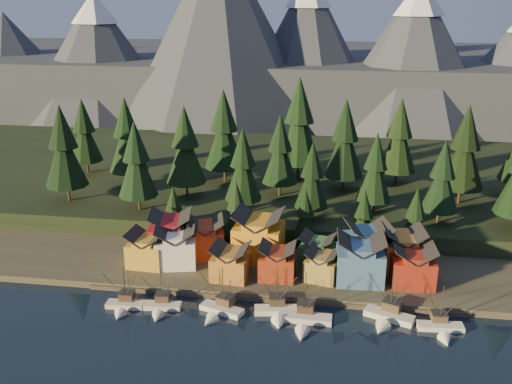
# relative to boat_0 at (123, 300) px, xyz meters

# --- Properties ---
(ground) EXTENTS (500.00, 500.00, 0.00)m
(ground) POSITION_rel_boat_0_xyz_m (29.68, -7.80, -2.01)
(ground) COLOR black
(ground) RESTS_ON ground
(shore_strip) EXTENTS (400.00, 50.00, 1.50)m
(shore_strip) POSITION_rel_boat_0_xyz_m (29.68, 32.20, -1.26)
(shore_strip) COLOR #3A362A
(shore_strip) RESTS_ON ground
(hillside) EXTENTS (420.00, 100.00, 6.00)m
(hillside) POSITION_rel_boat_0_xyz_m (29.68, 82.20, 0.99)
(hillside) COLOR black
(hillside) RESTS_ON ground
(dock) EXTENTS (80.00, 4.00, 1.00)m
(dock) POSITION_rel_boat_0_xyz_m (29.68, 8.70, -1.51)
(dock) COLOR #4F4338
(dock) RESTS_ON ground
(mountain_ridge) EXTENTS (560.00, 190.00, 90.00)m
(mountain_ridge) POSITION_rel_boat_0_xyz_m (25.48, 205.79, 24.04)
(mountain_ridge) COLOR #3F4351
(mountain_ridge) RESTS_ON ground
(boat_0) EXTENTS (8.02, 8.67, 10.11)m
(boat_0) POSITION_rel_boat_0_xyz_m (0.00, 0.00, 0.00)
(boat_0) COLOR beige
(boat_0) RESTS_ON ground
(boat_1) EXTENTS (8.32, 8.95, 9.88)m
(boat_1) POSITION_rel_boat_0_xyz_m (7.60, 0.60, -0.10)
(boat_1) COLOR beige
(boat_1) RESTS_ON ground
(boat_2) EXTENTS (9.68, 10.17, 10.96)m
(boat_2) POSITION_rel_boat_0_xyz_m (19.69, 0.89, 0.09)
(boat_2) COLOR beige
(boat_2) RESTS_ON ground
(boat_3) EXTENTS (9.77, 10.38, 10.92)m
(boat_3) POSITION_rel_boat_0_xyz_m (31.36, 2.22, 0.06)
(boat_3) COLOR white
(boat_3) RESTS_ON ground
(boat_4) EXTENTS (11.06, 12.00, 11.35)m
(boat_4) POSITION_rel_boat_0_xyz_m (36.82, -0.24, 0.01)
(boat_4) COLOR silver
(boat_4) RESTS_ON ground
(boat_5) EXTENTS (10.43, 10.98, 12.05)m
(boat_5) POSITION_rel_boat_0_xyz_m (53.03, 3.20, 0.32)
(boat_5) COLOR silver
(boat_5) RESTS_ON ground
(boat_6) EXTENTS (9.09, 9.80, 10.02)m
(boat_6) POSITION_rel_boat_0_xyz_m (62.95, 0.89, -0.15)
(boat_6) COLOR white
(boat_6) RESTS_ON ground
(house_front_0) EXTENTS (8.74, 8.32, 8.30)m
(house_front_0) POSITION_rel_boat_0_xyz_m (-0.54, 17.33, 3.85)
(house_front_0) COLOR #B1882D
(house_front_0) RESTS_ON shore_strip
(house_front_1) EXTENTS (10.70, 10.42, 9.40)m
(house_front_1) POSITION_rel_boat_0_xyz_m (5.91, 18.50, 4.42)
(house_front_1) COLOR silver
(house_front_1) RESTS_ON shore_strip
(house_front_2) EXTENTS (8.47, 8.53, 7.72)m
(house_front_2) POSITION_rel_boat_0_xyz_m (19.60, 13.95, 3.54)
(house_front_2) COLOR #A7692B
(house_front_2) RESTS_ON shore_strip
(house_front_3) EXTENTS (7.84, 7.48, 7.92)m
(house_front_3) POSITION_rel_boat_0_xyz_m (29.82, 15.46, 3.64)
(house_front_3) COLOR maroon
(house_front_3) RESTS_ON shore_strip
(house_front_4) EXTENTS (8.36, 8.77, 7.02)m
(house_front_4) POSITION_rel_boat_0_xyz_m (39.62, 16.40, 3.17)
(house_front_4) COLOR olive
(house_front_4) RESTS_ON shore_strip
(house_front_5) EXTENTS (10.53, 9.67, 10.58)m
(house_front_5) POSITION_rel_boat_0_xyz_m (47.69, 16.46, 5.04)
(house_front_5) COLOR #3D6392
(house_front_5) RESTS_ON shore_strip
(house_front_6) EXTENTS (9.39, 8.92, 8.94)m
(house_front_6) POSITION_rel_boat_0_xyz_m (58.89, 16.86, 4.18)
(house_front_6) COLOR maroon
(house_front_6) RESTS_ON shore_strip
(house_back_0) EXTENTS (11.38, 11.06, 10.72)m
(house_back_0) POSITION_rel_boat_0_xyz_m (3.28, 23.65, 5.11)
(house_back_0) COLOR maroon
(house_back_0) RESTS_ON shore_strip
(house_back_1) EXTENTS (10.24, 10.31, 9.46)m
(house_back_1) POSITION_rel_boat_0_xyz_m (11.65, 24.15, 4.45)
(house_back_1) COLOR #983017
(house_back_1) RESTS_ON shore_strip
(house_back_2) EXTENTS (11.84, 11.00, 11.80)m
(house_back_2) POSITION_rel_boat_0_xyz_m (24.28, 24.85, 5.68)
(house_back_2) COLOR orange
(house_back_2) RESTS_ON shore_strip
(house_back_3) EXTENTS (8.88, 8.22, 7.78)m
(house_back_3) POSITION_rel_boat_0_xyz_m (38.26, 22.41, 3.57)
(house_back_3) COLOR #3B6D3C
(house_back_3) RESTS_ON shore_strip
(house_back_4) EXTENTS (11.63, 11.35, 10.45)m
(house_back_4) POSITION_rel_boat_0_xyz_m (49.54, 24.06, 4.97)
(house_back_4) COLOR #3A638B
(house_back_4) RESTS_ON shore_strip
(house_back_5) EXTENTS (9.95, 10.04, 10.05)m
(house_back_5) POSITION_rel_boat_0_xyz_m (57.33, 23.50, 4.76)
(house_back_5) COLOR #C57C32
(house_back_5) RESTS_ON shore_strip
(tree_hill_0) EXTENTS (11.72, 11.72, 27.30)m
(tree_hill_0) POSITION_rel_boat_0_xyz_m (-32.32, 44.20, 18.91)
(tree_hill_0) COLOR #332319
(tree_hill_0) RESTS_ON hillside
(tree_hill_1) EXTENTS (11.51, 11.51, 26.82)m
(tree_hill_1) POSITION_rel_boat_0_xyz_m (-20.32, 60.20, 18.65)
(tree_hill_1) COLOR #332319
(tree_hill_1) RESTS_ON hillside
(tree_hill_2) EXTENTS (10.48, 10.48, 24.42)m
(tree_hill_2) POSITION_rel_boat_0_xyz_m (-10.32, 40.20, 17.34)
(tree_hill_2) COLOR #332319
(tree_hill_2) RESTS_ON hillside
(tree_hill_3) EXTENTS (11.35, 11.35, 26.44)m
(tree_hill_3) POSITION_rel_boat_0_xyz_m (-0.32, 52.20, 18.44)
(tree_hill_3) COLOR #332319
(tree_hill_3) RESTS_ON hillside
(tree_hill_4) EXTENTS (12.33, 12.33, 28.73)m
(tree_hill_4) POSITION_rel_boat_0_xyz_m (7.68, 67.20, 19.69)
(tree_hill_4) COLOR #332319
(tree_hill_4) RESTS_ON hillside
(tree_hill_5) EXTENTS (9.88, 9.88, 23.02)m
(tree_hill_5) POSITION_rel_boat_0_xyz_m (17.68, 42.20, 16.56)
(tree_hill_5) COLOR #332319
(tree_hill_5) RESTS_ON hillside
(tree_hill_6) EXTENTS (10.23, 10.23, 23.84)m
(tree_hill_6) POSITION_rel_boat_0_xyz_m (25.68, 57.20, 17.01)
(tree_hill_6) COLOR #332319
(tree_hill_6) RESTS_ON hillside
(tree_hill_7) EXTENTS (8.82, 8.82, 20.54)m
(tree_hill_7) POSITION_rel_boat_0_xyz_m (35.68, 40.20, 15.21)
(tree_hill_7) COLOR #332319
(tree_hill_7) RESTS_ON hillside
(tree_hill_8) EXTENTS (11.71, 11.71, 27.27)m
(tree_hill_8) POSITION_rel_boat_0_xyz_m (43.68, 64.20, 18.89)
(tree_hill_8) COLOR #332319
(tree_hill_8) RESTS_ON hillside
(tree_hill_9) EXTENTS (9.32, 9.32, 21.71)m
(tree_hill_9) POSITION_rel_boat_0_xyz_m (51.68, 47.20, 15.85)
(tree_hill_9) COLOR #332319
(tree_hill_9) RESTS_ON hillside
(tree_hill_10) EXTENTS (11.41, 11.41, 26.59)m
(tree_hill_10) POSITION_rel_boat_0_xyz_m (59.68, 72.20, 18.52)
(tree_hill_10) COLOR #332319
(tree_hill_10) RESTS_ON hillside
(tree_hill_11) EXTENTS (9.28, 9.28, 21.62)m
(tree_hill_11) POSITION_rel_boat_0_xyz_m (67.68, 42.20, 15.80)
(tree_hill_11) COLOR #332319
(tree_hill_11) RESTS_ON hillside
(tree_hill_12) EXTENTS (11.87, 11.87, 27.65)m
(tree_hill_12) POSITION_rel_boat_0_xyz_m (75.68, 58.20, 19.10)
(tree_hill_12) COLOR #332319
(tree_hill_12) RESTS_ON hillside
(tree_hill_15) EXTENTS (13.68, 13.68, 31.87)m
(tree_hill_15) POSITION_rel_boat_0_xyz_m (29.68, 74.20, 21.41)
(tree_hill_15) COLOR #332319
(tree_hill_15) RESTS_ON hillside
(tree_hill_16) EXTENTS (10.41, 10.41, 24.26)m
(tree_hill_16) POSITION_rel_boat_0_xyz_m (-38.32, 70.20, 17.24)
(tree_hill_16) COLOR #332319
(tree_hill_16) RESTS_ON hillside
(tree_shore_0) EXTENTS (6.20, 6.20, 14.45)m
(tree_shore_0) POSITION_rel_boat_0_xyz_m (1.68, 32.20, 7.37)
(tree_shore_0) COLOR #332319
(tree_shore_0) RESTS_ON shore_strip
(tree_shore_1) EXTENTS (7.04, 7.04, 16.41)m
(tree_shore_1) POSITION_rel_boat_0_xyz_m (17.68, 32.20, 8.45)
(tree_shore_1) COLOR #332319
(tree_shore_1) RESTS_ON shore_strip
(tree_shore_2) EXTENTS (6.54, 6.54, 15.24)m
(tree_shore_2) POSITION_rel_boat_0_xyz_m (34.68, 32.20, 7.81)
(tree_shore_2) COLOR #332319
(tree_shore_2) RESTS_ON shore_strip
(tree_shore_3) EXTENTS (6.81, 6.81, 15.86)m
(tree_shore_3) POSITION_rel_boat_0_xyz_m (48.68, 32.20, 8.14)
(tree_shore_3) COLOR #332319
(tree_shore_3) RESTS_ON shore_strip
(tree_shore_4) EXTENTS (7.26, 7.26, 16.90)m
(tree_shore_4) POSITION_rel_boat_0_xyz_m (60.68, 32.20, 8.72)
(tree_shore_4) COLOR #332319
(tree_shore_4) RESTS_ON shore_strip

